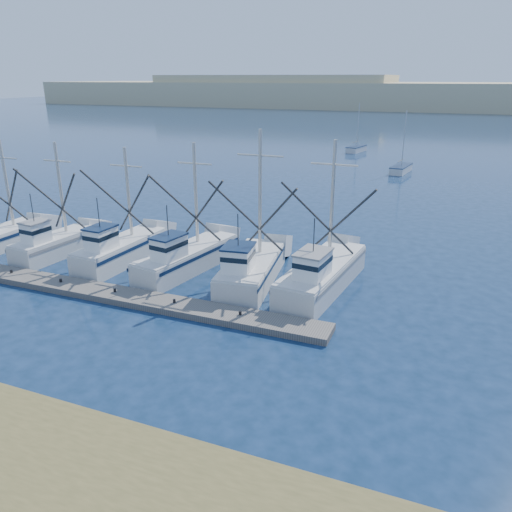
# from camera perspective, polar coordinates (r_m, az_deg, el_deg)

# --- Properties ---
(ground) EXTENTS (500.00, 500.00, 0.00)m
(ground) POSITION_cam_1_polar(r_m,az_deg,el_deg) (22.01, -6.60, -14.02)
(ground) COLOR #0C2038
(ground) RESTS_ON ground
(floating_dock) EXTENTS (27.85, 1.88, 0.37)m
(floating_dock) POSITION_cam_1_polar(r_m,az_deg,el_deg) (31.01, -17.27, -3.96)
(floating_dock) COLOR #645F59
(floating_dock) RESTS_ON ground
(dune_ridge) EXTENTS (360.00, 60.00, 10.00)m
(dune_ridge) POSITION_cam_1_polar(r_m,az_deg,el_deg) (226.22, 20.56, 16.78)
(dune_ridge) COLOR tan
(dune_ridge) RESTS_ON ground
(trawler_fleet) EXTENTS (27.61, 9.47, 9.29)m
(trawler_fleet) POSITION_cam_1_polar(r_m,az_deg,el_deg) (33.58, -10.08, -0.08)
(trawler_fleet) COLOR silver
(trawler_fleet) RESTS_ON ground
(sailboat_near) EXTENTS (2.48, 5.71, 8.10)m
(sailboat_near) POSITION_cam_1_polar(r_m,az_deg,el_deg) (71.07, 16.23, 9.54)
(sailboat_near) COLOR silver
(sailboat_near) RESTS_ON ground
(sailboat_far) EXTENTS (2.76, 5.37, 8.10)m
(sailboat_far) POSITION_cam_1_polar(r_m,az_deg,el_deg) (89.63, 11.39, 11.91)
(sailboat_far) COLOR silver
(sailboat_far) RESTS_ON ground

